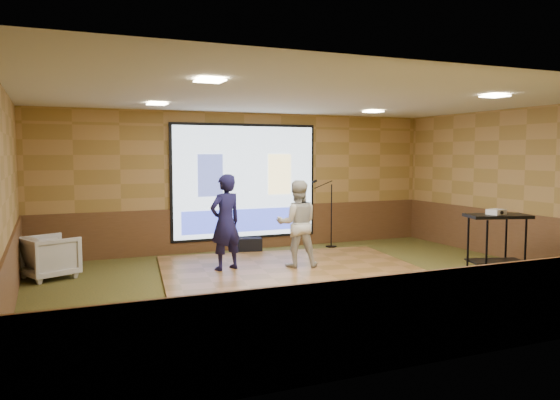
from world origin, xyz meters
name	(u,v)px	position (x,y,z in m)	size (l,w,h in m)	color
ground	(317,283)	(0.00, 0.00, 0.00)	(9.00, 9.00, 0.00)	#2F3C1B
room_shell	(317,155)	(0.00, 0.00, 2.09)	(9.04, 7.04, 3.02)	#A47C44
wainscot_back	(245,228)	(0.00, 3.48, 0.47)	(9.00, 0.04, 0.95)	#52321B
wainscot_front	(469,311)	(0.00, -3.48, 0.47)	(9.00, 0.04, 0.95)	#52321B
wainscot_left	(11,280)	(-4.48, 0.00, 0.47)	(0.04, 7.00, 0.95)	#52321B
wainscot_right	(522,238)	(4.48, 0.00, 0.47)	(0.04, 7.00, 0.95)	#52321B
projector_screen	(245,183)	(0.00, 3.44, 1.47)	(3.32, 0.06, 2.52)	black
downlight_nw	(157,104)	(-2.20, 1.80, 2.97)	(0.32, 0.32, 0.02)	#FFEABF
downlight_ne	(373,112)	(2.20, 1.80, 2.97)	(0.32, 0.32, 0.02)	#FFEABF
downlight_sw	(210,81)	(-2.20, -1.50, 2.97)	(0.32, 0.32, 0.02)	#FFEABF
downlight_se	(495,96)	(2.20, -1.50, 2.97)	(0.32, 0.32, 0.02)	#FFEABF
dance_floor	(290,268)	(0.04, 1.16, 0.02)	(4.60, 3.51, 0.03)	olive
player_left	(225,222)	(-1.09, 1.45, 0.89)	(0.63, 0.41, 1.72)	#15133D
player_right	(297,224)	(0.20, 1.18, 0.83)	(0.78, 0.60, 1.60)	beige
av_table	(497,232)	(3.04, -0.80, 0.78)	(1.03, 0.54, 1.08)	black
projector	(496,212)	(3.00, -0.80, 1.12)	(0.27, 0.23, 0.09)	silver
mic_stand	(329,225)	(1.84, 2.98, 0.49)	(0.60, 0.25, 1.54)	black
banquet_chair	(50,257)	(-4.00, 2.11, 0.37)	(0.79, 0.81, 0.74)	gray
duffel_bag	(250,245)	(-0.03, 3.10, 0.15)	(0.49, 0.33, 0.31)	black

